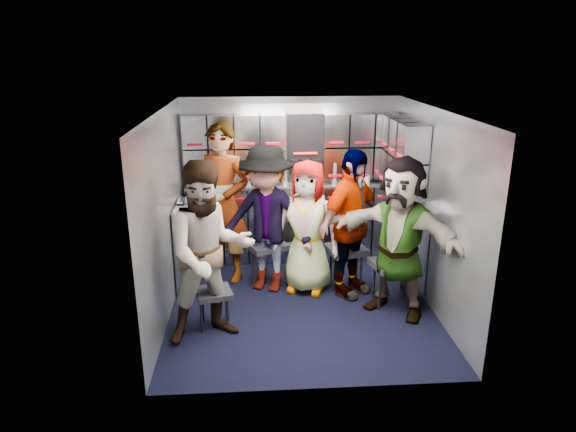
{
  "coord_description": "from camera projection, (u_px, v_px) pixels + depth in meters",
  "views": [
    {
      "loc": [
        -0.49,
        -5.06,
        2.7
      ],
      "look_at": [
        -0.12,
        0.35,
        0.9
      ],
      "focal_mm": 32.0,
      "sensor_mm": 36.0,
      "label": 1
    }
  ],
  "objects": [
    {
      "name": "attendant_arc_e",
      "position": [
        399.0,
        237.0,
        5.23
      ],
      "size": [
        1.52,
        1.39,
        1.69
      ],
      "primitive_type": "imported",
      "rotation": [
        0.0,
        0.0,
        -0.7
      ],
      "color": "black",
      "rests_on": "ground"
    },
    {
      "name": "attendant_arc_a",
      "position": [
        210.0,
        253.0,
        4.75
      ],
      "size": [
        1.01,
        0.89,
        1.75
      ],
      "primitive_type": "imported",
      "rotation": [
        0.0,
        0.0,
        0.31
      ],
      "color": "black",
      "rests_on": "ground"
    },
    {
      "name": "jump_seat_near_left",
      "position": [
        214.0,
        295.0,
        5.09
      ],
      "size": [
        0.41,
        0.39,
        0.4
      ],
      "rotation": [
        0.0,
        0.0,
        0.24
      ],
      "color": "black",
      "rests_on": "ground"
    },
    {
      "name": "jump_seat_mid_right",
      "position": [
        346.0,
        251.0,
        5.94
      ],
      "size": [
        0.51,
        0.49,
        0.5
      ],
      "rotation": [
        0.0,
        0.0,
        0.26
      ],
      "color": "black",
      "rests_on": "ground"
    },
    {
      "name": "bottle_left",
      "position": [
        248.0,
        174.0,
        6.44
      ],
      "size": [
        0.06,
        0.06,
        0.28
      ],
      "primitive_type": "cylinder",
      "color": "white",
      "rests_on": "counter"
    },
    {
      "name": "floor",
      "position": [
        301.0,
        303.0,
        5.67
      ],
      "size": [
        3.0,
        3.0,
        0.0
      ],
      "primitive_type": "plane",
      "color": "black",
      "rests_on": "ground"
    },
    {
      "name": "cart_bank_left",
      "position": [
        195.0,
        245.0,
        5.97
      ],
      "size": [
        0.38,
        0.76,
        0.99
      ],
      "primitive_type": "cube",
      "color": "gray",
      "rests_on": "ground"
    },
    {
      "name": "cup_left",
      "position": [
        266.0,
        181.0,
        6.48
      ],
      "size": [
        0.07,
        0.07,
        0.1
      ],
      "primitive_type": "cylinder",
      "color": "tan",
      "rests_on": "counter"
    },
    {
      "name": "cup_right",
      "position": [
        366.0,
        179.0,
        6.56
      ],
      "size": [
        0.08,
        0.08,
        0.1
      ],
      "primitive_type": "cylinder",
      "color": "tan",
      "rests_on": "counter"
    },
    {
      "name": "counter",
      "position": [
        292.0,
        184.0,
        6.58
      ],
      "size": [
        2.68,
        0.42,
        0.03
      ],
      "primitive_type": "cube",
      "color": "#B5B8BD",
      "rests_on": "cart_bank_back"
    },
    {
      "name": "right_cabinet",
      "position": [
        400.0,
        239.0,
        6.17
      ],
      "size": [
        0.28,
        1.2,
        1.0
      ],
      "primitive_type": "cube",
      "color": "gray",
      "rests_on": "ground"
    },
    {
      "name": "attendant_arc_b",
      "position": [
        266.0,
        220.0,
        5.76
      ],
      "size": [
        1.25,
        0.99,
        1.69
      ],
      "primitive_type": "imported",
      "rotation": [
        0.0,
        0.0,
        -0.38
      ],
      "color": "black",
      "rests_on": "ground"
    },
    {
      "name": "red_latch_strip",
      "position": [
        293.0,
        199.0,
        6.43
      ],
      "size": [
        2.6,
        0.02,
        0.03
      ],
      "primitive_type": "cube",
      "color": "#93000E",
      "rests_on": "cart_bank_back"
    },
    {
      "name": "locker_bank_back",
      "position": [
        292.0,
        147.0,
        6.48
      ],
      "size": [
        2.68,
        0.28,
        0.82
      ],
      "primitive_type": "cube",
      "color": "gray",
      "rests_on": "wall_back"
    },
    {
      "name": "wall_right",
      "position": [
        433.0,
        210.0,
        5.44
      ],
      "size": [
        0.04,
        3.0,
        2.1
      ],
      "primitive_type": "cube",
      "color": "gray",
      "rests_on": "ground"
    },
    {
      "name": "attendant_standing",
      "position": [
        223.0,
        204.0,
        6.01
      ],
      "size": [
        0.82,
        0.71,
        1.89
      ],
      "primitive_type": "imported",
      "rotation": [
        0.0,
        0.0,
        -0.45
      ],
      "color": "black",
      "rests_on": "ground"
    },
    {
      "name": "attendant_arc_d",
      "position": [
        350.0,
        224.0,
        5.64
      ],
      "size": [
        1.0,
        0.96,
        1.67
      ],
      "primitive_type": "imported",
      "rotation": [
        0.0,
        0.0,
        0.74
      ],
      "color": "black",
      "rests_on": "ground"
    },
    {
      "name": "ceiling",
      "position": [
        302.0,
        111.0,
        5.01
      ],
      "size": [
        2.8,
        3.0,
        0.02
      ],
      "primitive_type": "cube",
      "color": "silver",
      "rests_on": "wall_back"
    },
    {
      "name": "jump_seat_near_right",
      "position": [
        392.0,
        267.0,
        5.53
      ],
      "size": [
        0.5,
        0.48,
        0.5
      ],
      "rotation": [
        0.0,
        0.0,
        0.22
      ],
      "color": "black",
      "rests_on": "ground"
    },
    {
      "name": "attendant_arc_c",
      "position": [
        307.0,
        227.0,
        5.76
      ],
      "size": [
        0.87,
        0.72,
        1.53
      ],
      "primitive_type": "imported",
      "rotation": [
        0.0,
        0.0,
        -0.36
      ],
      "color": "black",
      "rests_on": "ground"
    },
    {
      "name": "locker_bank_right",
      "position": [
        403.0,
        156.0,
        5.95
      ],
      "size": [
        0.28,
        1.0,
        0.82
      ],
      "primitive_type": "cube",
      "color": "gray",
      "rests_on": "wall_right"
    },
    {
      "name": "jump_seat_mid_left",
      "position": [
        266.0,
        247.0,
        6.06
      ],
      "size": [
        0.54,
        0.53,
        0.5
      ],
      "rotation": [
        0.0,
        0.0,
        0.4
      ],
      "color": "black",
      "rests_on": "ground"
    },
    {
      "name": "wall_back",
      "position": [
        291.0,
        178.0,
        6.76
      ],
      "size": [
        2.8,
        0.04,
        2.1
      ],
      "primitive_type": "cube",
      "color": "gray",
      "rests_on": "ground"
    },
    {
      "name": "bottle_right",
      "position": [
        335.0,
        173.0,
        6.52
      ],
      "size": [
        0.07,
        0.07,
        0.27
      ],
      "primitive_type": "cylinder",
      "color": "white",
      "rests_on": "counter"
    },
    {
      "name": "cart_bank_back",
      "position": [
        292.0,
        223.0,
        6.74
      ],
      "size": [
        2.68,
        0.38,
        0.99
      ],
      "primitive_type": "cube",
      "color": "gray",
      "rests_on": "ground"
    },
    {
      "name": "bottle_mid",
      "position": [
        271.0,
        176.0,
        6.47
      ],
      "size": [
        0.06,
        0.06,
        0.22
      ],
      "primitive_type": "cylinder",
      "color": "white",
      "rests_on": "counter"
    },
    {
      "name": "jump_seat_center",
      "position": [
        305.0,
        251.0,
        6.05
      ],
      "size": [
        0.45,
        0.43,
        0.46
      ],
      "rotation": [
        0.0,
        0.0,
        0.2
      ],
      "color": "black",
      "rests_on": "ground"
    },
    {
      "name": "coffee_niche",
      "position": [
        305.0,
        147.0,
        6.56
      ],
      "size": [
        0.46,
        0.16,
        0.84
      ],
      "primitive_type": null,
      "color": "black",
      "rests_on": "wall_back"
    },
    {
      "name": "wall_left",
      "position": [
        165.0,
        216.0,
        5.25
      ],
      "size": [
        0.04,
        3.0,
        2.1
      ],
      "primitive_type": "cube",
      "color": "gray",
      "rests_on": "ground"
    }
  ]
}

